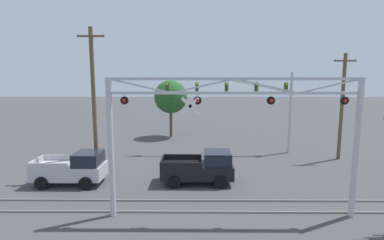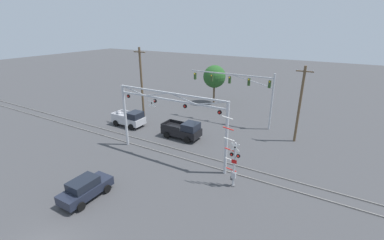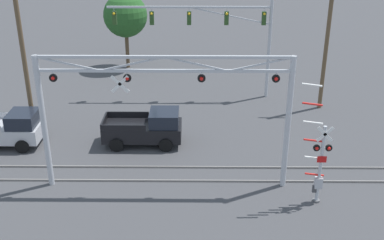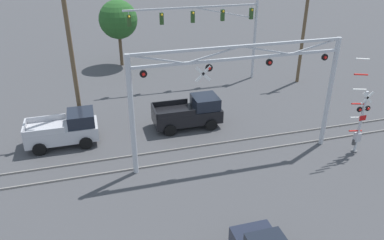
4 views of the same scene
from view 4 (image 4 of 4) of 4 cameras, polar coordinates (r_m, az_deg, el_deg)
rail_track_near at (r=23.07m, az=6.22°, el=-5.11°), size 80.00×0.08×0.10m
rail_track_far at (r=24.21m, az=4.98°, el=-3.41°), size 80.00×0.08×0.10m
crossing_gantry at (r=20.83m, az=7.07°, el=5.00°), size 12.18×0.30×6.87m
crossing_signal_mast at (r=24.30m, az=24.16°, el=-0.21°), size 1.71×0.35×6.10m
traffic_signal_span at (r=33.08m, az=4.14°, el=14.42°), size 11.67×0.39×7.26m
pickup_truck_lead at (r=25.84m, az=-0.23°, el=1.16°), size 4.64×2.30×2.10m
pickup_truck_following at (r=24.94m, az=-18.65°, el=-1.34°), size 4.40×2.30×2.10m
utility_pole_left at (r=25.02m, az=-17.85°, el=9.34°), size 1.80×0.28×10.16m
utility_pole_right at (r=34.35m, az=16.63°, el=12.72°), size 1.80×0.28×8.75m
background_tree_beyond_span at (r=38.33m, az=-11.18°, el=14.77°), size 3.75×3.75×6.49m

